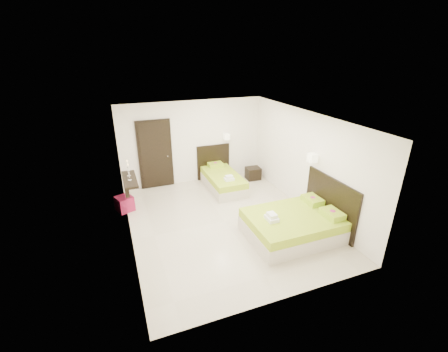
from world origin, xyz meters
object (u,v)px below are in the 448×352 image
object	(u,v)px
ottoman	(125,204)
bed_single	(222,179)
nightstand	(253,173)
bed_double	(296,223)

from	to	relation	value
ottoman	bed_single	bearing A→B (deg)	8.30
nightstand	bed_single	bearing A→B (deg)	-164.82
ottoman	bed_double	bearing A→B (deg)	-36.13
nightstand	ottoman	distance (m)	4.20
bed_single	bed_double	size ratio (longest dim) A/B	0.90
bed_single	nightstand	world-z (taller)	bed_single
bed_single	nightstand	distance (m)	1.23
bed_single	ottoman	world-z (taller)	bed_single
bed_double	ottoman	bearing A→B (deg)	143.87
bed_double	ottoman	world-z (taller)	bed_double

